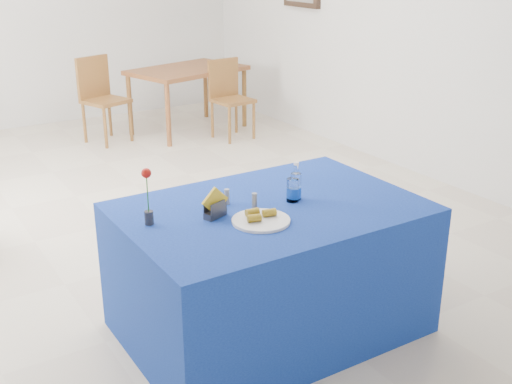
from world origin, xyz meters
TOP-DOWN VIEW (x-y plane):
  - floor at (0.00, 0.00)m, footprint 7.00×7.00m
  - plate at (-0.41, -2.07)m, footprint 0.30×0.30m
  - drinking_glass at (-0.11, -1.92)m, footprint 0.07×0.07m
  - salt_shaker at (-0.43, -1.76)m, footprint 0.03×0.03m
  - pepper_shaker at (-0.34, -1.89)m, footprint 0.03×0.03m
  - blue_table at (-0.25, -1.91)m, footprint 1.60×1.10m
  - water_bottle at (-0.07, -1.90)m, footprint 0.06×0.06m
  - napkin_holder at (-0.57, -1.89)m, footprint 0.15×0.10m
  - rose_vase at (-0.90, -1.79)m, footprint 0.05×0.05m
  - oak_table at (1.30, 2.25)m, footprint 1.46×1.13m
  - chair_bg_left at (0.27, 2.37)m, footprint 0.54×0.54m
  - chair_bg_right at (1.57, 1.75)m, footprint 0.44×0.44m
  - banana_pieces at (-0.41, -2.05)m, footprint 0.18×0.12m

SIDE VIEW (x-z plane):
  - floor at x=0.00m, z-range 0.00..0.00m
  - blue_table at x=-0.25m, z-range 0.00..0.76m
  - chair_bg_right at x=1.57m, z-range 0.07..0.97m
  - chair_bg_left at x=0.27m, z-range 0.07..1.03m
  - oak_table at x=1.30m, z-range 0.30..1.06m
  - plate at x=-0.41m, z-range 0.76..0.77m
  - banana_pieces at x=-0.41m, z-range 0.77..0.81m
  - salt_shaker at x=-0.43m, z-range 0.76..0.84m
  - pepper_shaker at x=-0.34m, z-range 0.76..0.84m
  - napkin_holder at x=-0.57m, z-range 0.73..0.89m
  - drinking_glass at x=-0.11m, z-range 0.76..0.89m
  - water_bottle at x=-0.07m, z-range 0.72..0.94m
  - rose_vase at x=-0.90m, z-range 0.76..1.05m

